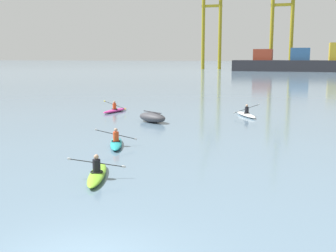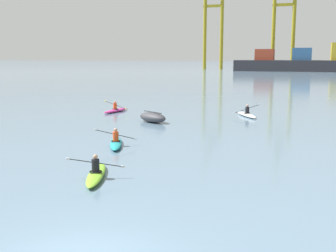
{
  "view_description": "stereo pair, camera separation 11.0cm",
  "coord_description": "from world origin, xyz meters",
  "px_view_note": "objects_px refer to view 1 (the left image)",
  "views": [
    {
      "loc": [
        4.57,
        -7.81,
        4.65
      ],
      "look_at": [
        -2.8,
        15.61,
        0.6
      ],
      "focal_mm": 45.44,
      "sensor_mm": 36.0,
      "label": 1
    },
    {
      "loc": [
        4.67,
        -7.77,
        4.65
      ],
      "look_at": [
        -2.8,
        15.61,
        0.6
      ],
      "focal_mm": 45.44,
      "sensor_mm": 36.0,
      "label": 2
    }
  ],
  "objects_px": {
    "kayak_magenta": "(115,110)",
    "gantry_crane_west_mid": "(282,17)",
    "kayak_lime": "(97,174)",
    "kayak_white": "(246,114)",
    "container_barge": "(301,63)",
    "capsized_dinghy": "(152,117)",
    "gantry_crane_west": "(211,18)",
    "kayak_teal": "(116,143)"
  },
  "relations": [
    {
      "from": "kayak_magenta",
      "to": "kayak_teal",
      "type": "relative_size",
      "value": 1.03
    },
    {
      "from": "kayak_white",
      "to": "container_barge",
      "type": "bearing_deg",
      "value": 88.06
    },
    {
      "from": "gantry_crane_west_mid",
      "to": "kayak_magenta",
      "type": "xyz_separation_m",
      "value": [
        -7.66,
        -114.49,
        -17.1
      ]
    },
    {
      "from": "container_barge",
      "to": "kayak_lime",
      "type": "height_order",
      "value": "container_barge"
    },
    {
      "from": "gantry_crane_west_mid",
      "to": "kayak_lime",
      "type": "bearing_deg",
      "value": -90.08
    },
    {
      "from": "kayak_lime",
      "to": "kayak_white",
      "type": "xyz_separation_m",
      "value": [
        3.34,
        18.82,
        -0.0
      ]
    },
    {
      "from": "kayak_magenta",
      "to": "kayak_lime",
      "type": "bearing_deg",
      "value": -67.54
    },
    {
      "from": "gantry_crane_west",
      "to": "kayak_magenta",
      "type": "distance_m",
      "value": 121.64
    },
    {
      "from": "container_barge",
      "to": "capsized_dinghy",
      "type": "distance_m",
      "value": 109.63
    },
    {
      "from": "capsized_dinghy",
      "to": "container_barge",
      "type": "bearing_deg",
      "value": 85.02
    },
    {
      "from": "container_barge",
      "to": "kayak_magenta",
      "type": "relative_size",
      "value": 11.69
    },
    {
      "from": "container_barge",
      "to": "gantry_crane_west",
      "type": "height_order",
      "value": "gantry_crane_west"
    },
    {
      "from": "capsized_dinghy",
      "to": "kayak_white",
      "type": "xyz_separation_m",
      "value": [
        6.0,
        4.99,
        -0.18
      ]
    },
    {
      "from": "container_barge",
      "to": "kayak_white",
      "type": "distance_m",
      "value": 104.29
    },
    {
      "from": "kayak_lime",
      "to": "kayak_white",
      "type": "relative_size",
      "value": 1.05
    },
    {
      "from": "kayak_magenta",
      "to": "kayak_teal",
      "type": "distance_m",
      "value": 13.67
    },
    {
      "from": "kayak_magenta",
      "to": "kayak_teal",
      "type": "height_order",
      "value": "kayak_magenta"
    },
    {
      "from": "gantry_crane_west_mid",
      "to": "kayak_white",
      "type": "bearing_deg",
      "value": -88.41
    },
    {
      "from": "gantry_crane_west",
      "to": "gantry_crane_west_mid",
      "type": "distance_m",
      "value": 24.88
    },
    {
      "from": "kayak_magenta",
      "to": "gantry_crane_west_mid",
      "type": "bearing_deg",
      "value": 86.17
    },
    {
      "from": "gantry_crane_west",
      "to": "kayak_lime",
      "type": "xyz_separation_m",
      "value": [
        24.26,
        -137.26,
        -17.77
      ]
    },
    {
      "from": "container_barge",
      "to": "gantry_crane_west_mid",
      "type": "bearing_deg",
      "value": 124.92
    },
    {
      "from": "container_barge",
      "to": "capsized_dinghy",
      "type": "height_order",
      "value": "container_barge"
    },
    {
      "from": "container_barge",
      "to": "kayak_teal",
      "type": "relative_size",
      "value": 11.99
    },
    {
      "from": "gantry_crane_west",
      "to": "gantry_crane_west_mid",
      "type": "relative_size",
      "value": 1.01
    },
    {
      "from": "gantry_crane_west_mid",
      "to": "kayak_white",
      "type": "height_order",
      "value": "gantry_crane_west_mid"
    },
    {
      "from": "kayak_white",
      "to": "kayak_teal",
      "type": "bearing_deg",
      "value": -111.28
    },
    {
      "from": "gantry_crane_west",
      "to": "container_barge",
      "type": "bearing_deg",
      "value": -24.6
    },
    {
      "from": "kayak_magenta",
      "to": "capsized_dinghy",
      "type": "bearing_deg",
      "value": -41.55
    },
    {
      "from": "kayak_lime",
      "to": "kayak_magenta",
      "type": "height_order",
      "value": "kayak_magenta"
    },
    {
      "from": "gantry_crane_west",
      "to": "kayak_lime",
      "type": "height_order",
      "value": "gantry_crane_west"
    },
    {
      "from": "kayak_teal",
      "to": "kayak_white",
      "type": "bearing_deg",
      "value": 68.72
    },
    {
      "from": "capsized_dinghy",
      "to": "kayak_lime",
      "type": "relative_size",
      "value": 0.82
    },
    {
      "from": "container_barge",
      "to": "gantry_crane_west",
      "type": "xyz_separation_m",
      "value": [
        -31.12,
        14.25,
        15.25
      ]
    },
    {
      "from": "container_barge",
      "to": "kayak_white",
      "type": "height_order",
      "value": "container_barge"
    },
    {
      "from": "gantry_crane_west_mid",
      "to": "kayak_lime",
      "type": "relative_size",
      "value": 10.72
    },
    {
      "from": "kayak_white",
      "to": "kayak_magenta",
      "type": "xyz_separation_m",
      "value": [
        -10.83,
        -0.71,
        0.0
      ]
    },
    {
      "from": "gantry_crane_west_mid",
      "to": "kayak_magenta",
      "type": "distance_m",
      "value": 116.02
    },
    {
      "from": "gantry_crane_west",
      "to": "capsized_dinghy",
      "type": "height_order",
      "value": "gantry_crane_west"
    },
    {
      "from": "gantry_crane_west",
      "to": "kayak_lime",
      "type": "relative_size",
      "value": 10.84
    },
    {
      "from": "gantry_crane_west_mid",
      "to": "kayak_lime",
      "type": "distance_m",
      "value": 133.7
    },
    {
      "from": "container_barge",
      "to": "kayak_magenta",
      "type": "xyz_separation_m",
      "value": [
        -14.35,
        -104.91,
        -2.52
      ]
    }
  ]
}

